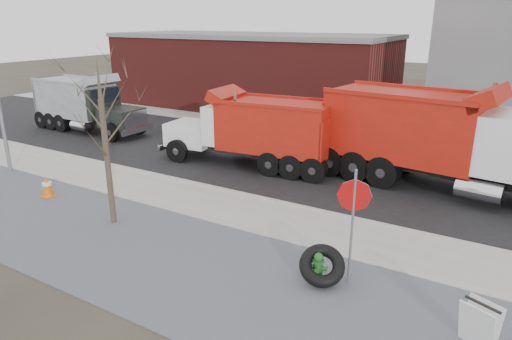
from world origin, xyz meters
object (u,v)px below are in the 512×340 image
Objects in this scene: sandwich_board at (479,325)px; dump_truck_grey at (85,102)px; dump_truck_red_a at (440,137)px; dump_truck_red_b at (255,129)px; fire_hydrant at (318,269)px; truck_tire at (322,265)px; stop_sign at (353,208)px.

sandwich_board is 0.14× the size of dump_truck_grey.
dump_truck_red_a reaches higher than sandwich_board.
dump_truck_red_b reaches higher than sandwich_board.
dump_truck_red_b is at bearing 119.95° from fire_hydrant.
truck_tire is 1.67m from stop_sign.
dump_truck_grey reaches higher than stop_sign.
dump_truck_grey is at bearing 145.51° from fire_hydrant.
dump_truck_red_a is at bearing 82.67° from truck_tire.
dump_truck_red_a is 1.42× the size of dump_truck_grey.
sandwich_board is at bearing 136.14° from dump_truck_red_b.
truck_tire is 1.50× the size of sandwich_board.
dump_truck_red_a is 19.20m from dump_truck_grey.
stop_sign is at bearing -86.65° from dump_truck_red_a.
fire_hydrant is 0.83× the size of sandwich_board.
dump_truck_red_b is (-9.89, 7.87, 1.18)m from sandwich_board.
dump_truck_grey is (-11.79, 0.73, -0.03)m from dump_truck_red_b.
truck_tire is at bearing -1.99° from fire_hydrant.
truck_tire is at bearing -167.02° from sandwich_board.
dump_truck_red_a is 7.49m from dump_truck_red_b.
stop_sign is at bearing 16.96° from fire_hydrant.
fire_hydrant is 3.72m from sandwich_board.
fire_hydrant is 0.28× the size of stop_sign.
stop_sign is at bearing 30.11° from truck_tire.
dump_truck_red_b is at bearing 137.79° from stop_sign.
stop_sign reaches higher than sandwich_board.
sandwich_board is (3.58, -0.57, 0.03)m from truck_tire.
dump_truck_red_b is (-6.21, 7.31, 1.33)m from fire_hydrant.
truck_tire is at bearing -146.80° from stop_sign.
dump_truck_grey reaches higher than fire_hydrant.
truck_tire is 3.62m from sandwich_board.
truck_tire is at bearing 125.51° from dump_truck_red_b.
dump_truck_red_a is 1.29× the size of dump_truck_red_b.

